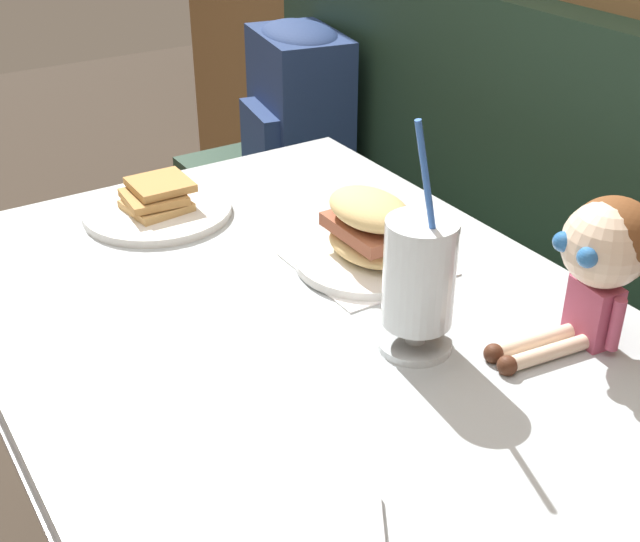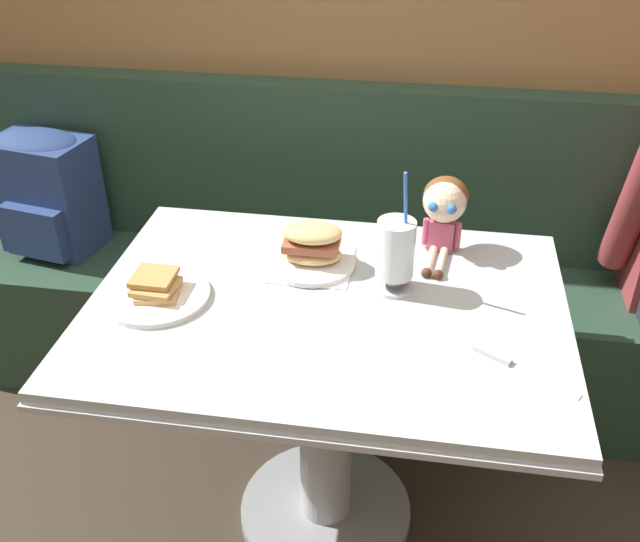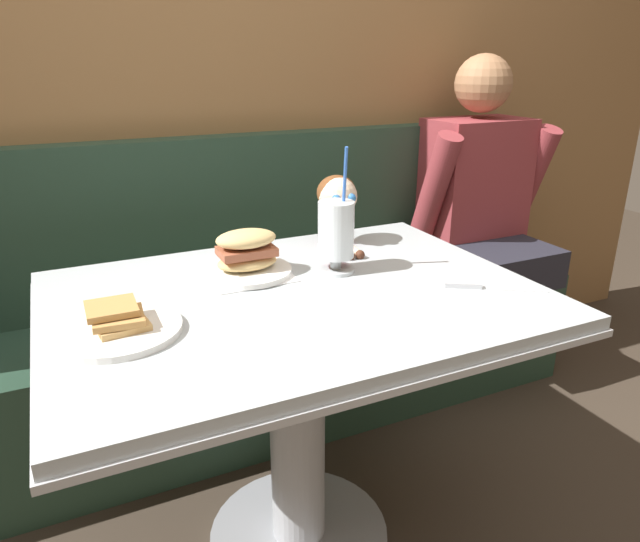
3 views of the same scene
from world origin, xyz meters
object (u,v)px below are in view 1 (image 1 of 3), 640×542
(toast_plate, at_px, (157,206))
(seated_doll, at_px, (604,252))
(milkshake_glass, at_px, (419,279))
(sandwich_plate, at_px, (368,238))
(backpack, at_px, (297,98))

(toast_plate, xyz_separation_m, seated_doll, (0.65, 0.33, 0.11))
(milkshake_glass, height_order, sandwich_plate, milkshake_glass)
(sandwich_plate, bearing_deg, milkshake_glass, -19.18)
(sandwich_plate, relative_size, seated_doll, 0.98)
(toast_plate, distance_m, milkshake_glass, 0.56)
(seated_doll, relative_size, backpack, 0.55)
(seated_doll, bearing_deg, toast_plate, -153.05)
(toast_plate, distance_m, seated_doll, 0.74)
(toast_plate, relative_size, milkshake_glass, 0.79)
(sandwich_plate, height_order, backpack, sandwich_plate)
(milkshake_glass, distance_m, seated_doll, 0.23)
(toast_plate, relative_size, seated_doll, 1.12)
(seated_doll, xyz_separation_m, backpack, (-1.27, 0.32, -0.21))
(milkshake_glass, xyz_separation_m, sandwich_plate, (-0.21, 0.07, -0.05))
(toast_plate, xyz_separation_m, backpack, (-0.62, 0.65, -0.10))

